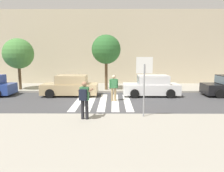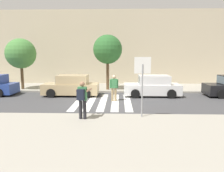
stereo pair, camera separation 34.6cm
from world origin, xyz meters
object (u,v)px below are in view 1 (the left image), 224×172
Objects in this scene: stop_sign at (144,73)px; pedestrian_crossing at (114,86)px; street_tree_west at (18,54)px; street_tree_center at (106,50)px; parked_car_tan at (70,86)px; parked_car_white at (151,86)px; photographer_with_backpack at (84,97)px.

pedestrian_crossing is (-1.41, 4.12, -1.22)m from stop_sign.
street_tree_west is (-9.32, 8.14, 0.94)m from stop_sign.
street_tree_center is at bearing 98.84° from pedestrian_crossing.
parked_car_tan is 1.00× the size of parked_car_white.
stop_sign reaches higher than photographer_with_backpack.
parked_car_white is 4.87m from street_tree_center.
parked_car_tan and parked_car_white have the same top height.
stop_sign is 0.62× the size of street_tree_center.
photographer_with_backpack is at bearing -52.66° from street_tree_west.
street_tree_west is at bearing 179.66° from street_tree_center.
street_tree_center is (2.60, 2.13, 2.74)m from parked_car_tan.
pedestrian_crossing reaches higher than parked_car_white.
pedestrian_crossing is at bearing -26.96° from street_tree_west.
parked_car_tan is 6.02m from parked_car_white.
stop_sign is 0.69× the size of parked_car_tan.
stop_sign is 4.52m from pedestrian_crossing.
parked_car_white is (2.80, 1.85, -0.25)m from pedestrian_crossing.
parked_car_white is at bearing 57.39° from photographer_with_backpack.
photographer_with_backpack is 0.41× the size of street_tree_west.
parked_car_tan is 0.90× the size of street_tree_center.
street_tree_center is at bearing -0.34° from street_tree_west.
pedestrian_crossing is at bearing -29.82° from parked_car_tan.
photographer_with_backpack is 11.03m from street_tree_west.
photographer_with_backpack is (-2.74, -0.49, -1.02)m from stop_sign.
stop_sign is 2.96m from photographer_with_backpack.
street_tree_west is at bearing 153.04° from pedestrian_crossing.
photographer_with_backpack is 7.67m from parked_car_white.
parked_car_tan is (-4.63, 5.96, -1.47)m from stop_sign.
pedestrian_crossing is at bearing 108.93° from stop_sign.
street_tree_west is 0.94× the size of street_tree_center.
stop_sign is 1.63× the size of pedestrian_crossing.
street_tree_center is at bearing 104.08° from stop_sign.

